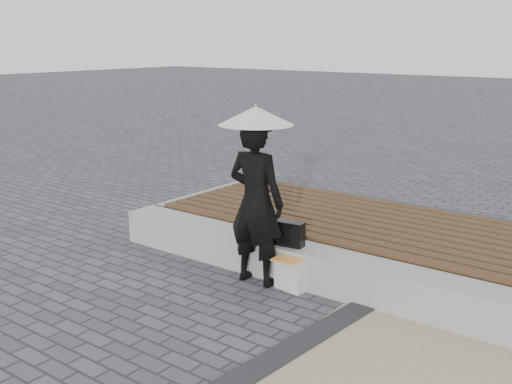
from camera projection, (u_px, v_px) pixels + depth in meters
ground at (201, 335)px, 5.45m from camera, size 80.00×80.00×0.00m
seating_ledge at (300, 263)px, 6.63m from camera, size 5.00×0.45×0.40m
timber_platform at (354, 236)px, 7.56m from camera, size 5.00×2.00×0.40m
timber_decking at (355, 219)px, 7.50m from camera, size 4.60×2.00×0.04m
woman at (256, 202)px, 6.44m from camera, size 0.67×0.46×1.78m
parasol at (256, 116)px, 6.22m from camera, size 0.77×0.77×0.99m
handbag at (287, 233)px, 6.57m from camera, size 0.40×0.19×0.27m
canvas_tote at (290, 274)px, 6.40m from camera, size 0.34×0.17×0.35m
magazine at (288, 259)px, 6.32m from camera, size 0.32×0.25×0.01m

